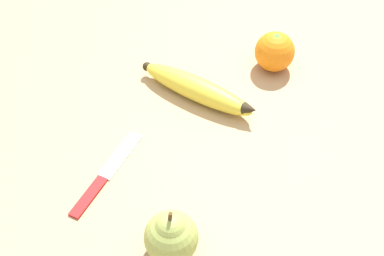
{
  "coord_description": "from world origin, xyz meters",
  "views": [
    {
      "loc": [
        -0.52,
        0.03,
        0.62
      ],
      "look_at": [
        0.03,
        -0.03,
        0.03
      ],
      "focal_mm": 50.0,
      "sensor_mm": 36.0,
      "label": 1
    }
  ],
  "objects_px": {
    "orange": "(275,52)",
    "pear": "(171,236)",
    "paring_knife": "(105,175)",
    "banana": "(198,89)"
  },
  "relations": [
    {
      "from": "orange",
      "to": "pear",
      "type": "xyz_separation_m",
      "value": [
        -0.35,
        0.21,
        0.0
      ]
    },
    {
      "from": "orange",
      "to": "paring_knife",
      "type": "distance_m",
      "value": 0.37
    },
    {
      "from": "orange",
      "to": "pear",
      "type": "relative_size",
      "value": 0.79
    },
    {
      "from": "banana",
      "to": "pear",
      "type": "height_order",
      "value": "pear"
    },
    {
      "from": "banana",
      "to": "pear",
      "type": "xyz_separation_m",
      "value": [
        -0.29,
        0.07,
        0.02
      ]
    },
    {
      "from": "pear",
      "to": "paring_knife",
      "type": "bearing_deg",
      "value": 33.25
    },
    {
      "from": "orange",
      "to": "pear",
      "type": "height_order",
      "value": "pear"
    },
    {
      "from": "pear",
      "to": "paring_knife",
      "type": "height_order",
      "value": "pear"
    },
    {
      "from": "pear",
      "to": "paring_knife",
      "type": "relative_size",
      "value": 0.56
    },
    {
      "from": "orange",
      "to": "paring_knife",
      "type": "xyz_separation_m",
      "value": [
        -0.22,
        0.3,
        -0.03
      ]
    }
  ]
}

